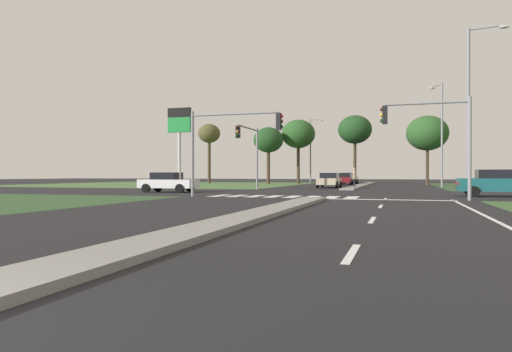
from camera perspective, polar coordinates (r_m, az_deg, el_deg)
The scene contains 36 objects.
ground_plane at distance 32.54m, azimuth 9.58°, elevation -2.13°, with size 200.00×200.00×0.00m, color black.
grass_verge_far_left at distance 64.09m, azimuth -10.56°, elevation -0.98°, with size 35.00×35.00×0.01m, color #476B38.
median_island_near at distance 13.96m, azimuth -0.76°, elevation -4.93°, with size 1.20×22.00×0.14m, color gray.
median_island_far at distance 57.41m, azimuth 12.86°, elevation -1.05°, with size 1.20×36.00×0.14m, color gray.
lane_dash_near at distance 8.06m, azimuth 11.55°, elevation -9.19°, with size 0.14×2.00×0.01m, color silver.
lane_dash_second at distance 14.00m, azimuth 13.95°, elevation -5.19°, with size 0.14×2.00×0.01m, color silver.
lane_dash_third at distance 19.97m, azimuth 14.90°, elevation -3.58°, with size 0.14×2.00×0.01m, color silver.
lane_dash_fourth at distance 25.96m, azimuth 15.42°, elevation -2.71°, with size 0.14×2.00×0.01m, color silver.
edge_line_right at distance 14.53m, azimuth 27.38°, elevation -5.01°, with size 0.14×24.00×0.01m, color silver.
stop_bar_near at distance 25.27m, azimuth 16.05°, elevation -2.79°, with size 6.40×0.50×0.01m, color silver.
crosswalk_bar_near at distance 29.10m, azimuth -4.41°, elevation -2.39°, with size 0.70×2.80×0.01m, color silver.
crosswalk_bar_second at distance 28.69m, azimuth -2.27°, elevation -2.43°, with size 0.70×2.80×0.01m, color silver.
crosswalk_bar_third at distance 28.33m, azimuth -0.08°, elevation -2.46°, with size 0.70×2.80×0.01m, color silver.
crosswalk_bar_fourth at distance 28.01m, azimuth 2.17°, elevation -2.49°, with size 0.70×2.80×0.01m, color silver.
crosswalk_bar_fifth at distance 27.74m, azimuth 4.47°, elevation -2.52°, with size 0.70×2.80×0.01m, color silver.
crosswalk_bar_sixth at distance 27.51m, azimuth 6.81°, elevation -2.54°, with size 0.70×2.80×0.01m, color silver.
crosswalk_bar_seventh at distance 27.33m, azimuth 9.18°, elevation -2.56°, with size 0.70×2.80×0.01m, color silver.
crosswalk_bar_eighth at distance 27.19m, azimuth 11.59°, elevation -2.58°, with size 0.70×2.80×0.01m, color silver.
car_silver_near at distance 64.83m, azimuth 11.34°, elevation -0.27°, with size 1.99×4.14×1.55m.
car_maroon_second at distance 59.23m, azimuth 10.73°, elevation -0.34°, with size 1.94×4.19×1.51m.
car_beige_third at distance 46.85m, azimuth 8.90°, elevation -0.49°, with size 2.07×4.57×1.47m.
car_teal_fourth at distance 31.18m, azimuth 27.30°, elevation -0.75°, with size 4.51×1.96×1.60m.
car_white_fifth at distance 35.25m, azimuth -10.64°, elevation -0.73°, with size 4.28×2.00×1.46m.
traffic_signal_far_left at distance 38.77m, azimuth -0.74°, elevation 3.77°, with size 0.32×5.36×5.35m.
traffic_signal_near_left at distance 27.49m, azimuth -3.56°, elevation 4.91°, with size 5.67×0.32×5.08m.
traffic_signal_near_right at distance 25.79m, azimuth 20.87°, elevation 5.28°, with size 4.46×0.32×5.23m.
street_lamp_second at distance 31.71m, azimuth 24.70°, elevation 8.05°, with size 2.26×0.62×10.24m.
street_lamp_third at distance 50.64m, azimuth 21.56°, elevation 5.23°, with size 1.20×1.95×10.46m.
street_lamp_fourth at distance 68.75m, azimuth 6.77°, elevation 3.43°, with size 2.12×0.41×9.36m.
pedestrian_at_median at distance 44.90m, azimuth 11.87°, elevation 0.10°, with size 0.34×0.34×1.81m.
fuel_price_totem at distance 35.16m, azimuth -9.30°, elevation 5.47°, with size 1.80×0.24×6.22m.
treeline_near at distance 70.47m, azimuth -5.71°, elevation 5.03°, with size 3.30×3.30×8.83m.
treeline_second at distance 64.36m, azimuth 1.51°, elevation 4.35°, with size 4.08×4.08×7.78m.
treeline_third at distance 66.46m, azimuth 5.16°, elevation 5.07°, with size 4.72×4.72×9.03m.
treeline_fourth at distance 64.53m, azimuth 11.93°, elevation 5.50°, with size 4.47×4.47×9.25m.
treeline_fifth at distance 60.32m, azimuth 20.10°, elevation 4.89°, with size 4.94×4.94×8.39m.
Camera 1 is at (4.27, -2.24, 1.32)m, focal length 32.92 mm.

